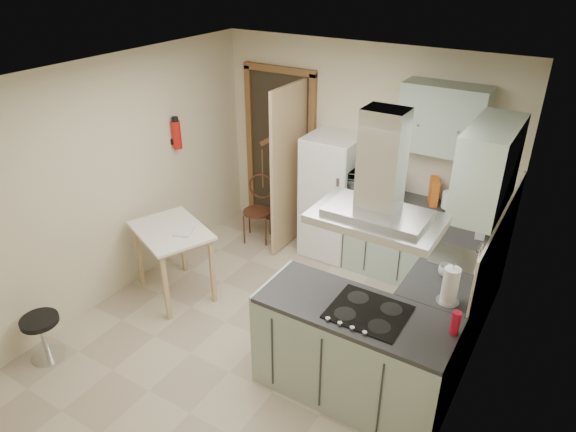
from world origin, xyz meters
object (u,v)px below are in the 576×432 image
Objects in this scene: microwave at (373,183)px; fridge at (332,196)px; drop_leaf_table at (175,262)px; bentwood_chair at (257,212)px; peninsula at (353,352)px; extractor_hood at (377,219)px; stool at (44,338)px.

fridge is at bearing 164.58° from microwave.
bentwood_chair is at bearing 109.84° from drop_leaf_table.
peninsula is 2.84× the size of microwave.
extractor_hood is at bearing -59.02° from bentwood_chair.
stool is (-1.36, -3.05, -0.53)m from fridge.
extractor_hood is at bearing -80.37° from microwave.
fridge is 1.67× the size of extractor_hood.
extractor_hood reaches higher than stool.
fridge is 2.75× the size of microwave.
drop_leaf_table reaches higher than bentwood_chair.
bentwood_chair is at bearing 175.88° from microwave.
stool is at bearing -113.98° from fridge.
fridge is at bearing 66.02° from stool.
microwave reaches higher than drop_leaf_table.
fridge is at bearing 82.08° from drop_leaf_table.
extractor_hood is 1.65× the size of microwave.
microwave is (-0.82, 1.96, -0.67)m from extractor_hood.
extractor_hood reaches higher than bentwood_chair.
stool is at bearing -134.62° from microwave.
peninsula is at bearing -58.26° from fridge.
peninsula is 1.72× the size of extractor_hood.
peninsula is at bearing -60.29° from bentwood_chair.
extractor_hood is 1.14× the size of bentwood_chair.
peninsula is 1.27m from extractor_hood.
extractor_hood is 1.05× the size of drop_leaf_table.
peninsula is 2.17m from microwave.
drop_leaf_table is (-2.24, 0.31, -0.05)m from peninsula.
drop_leaf_table is at bearing -114.86° from bentwood_chair.
extractor_hood is 3.14m from bentwood_chair.
fridge is 2.57m from extractor_hood.
microwave is at bearing 58.38° from stool.
microwave is (-0.72, 1.96, 0.60)m from peninsula.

